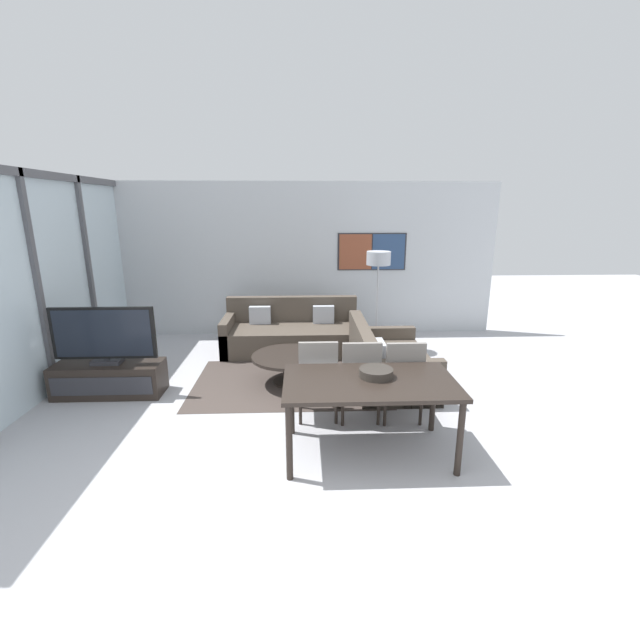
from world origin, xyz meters
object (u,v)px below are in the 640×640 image
Objects in this scene: tv_console at (110,379)px; dining_chair_right at (402,378)px; dining_table at (369,388)px; fruit_bowl at (376,372)px; sofa_side at (385,365)px; dining_chair_left at (318,377)px; sofa_main at (292,334)px; floor_lamp at (378,265)px; coffee_table at (289,362)px; dining_chair_centre at (360,378)px; television at (104,336)px.

tv_console is 1.40× the size of dining_chair_right.
fruit_bowl reaches higher than dining_table.
sofa_side is (3.61, 0.21, 0.06)m from tv_console.
sofa_side is at bearing 46.15° from dining_chair_left.
sofa_main is 1.36× the size of floor_lamp.
coffee_table is 1.06× the size of dining_chair_right.
floor_lamp reaches higher than dining_chair_centre.
dining_chair_centre is at bearing -14.77° from tv_console.
floor_lamp is at bearing 80.15° from fruit_bowl.
floor_lamp is at bearing 76.39° from dining_chair_centre.
fruit_bowl is at bearing -23.61° from tv_console.
television is at bearing 166.70° from dining_chair_right.
sofa_side is 1.08m from dining_chair_right.
coffee_table is at bearing 6.92° from television.
dining_chair_centre is (-0.48, -1.03, 0.25)m from sofa_side.
dining_chair_right reaches higher than dining_table.
floor_lamp is at bearing 44.65° from coffee_table.
dining_table is (3.13, -1.48, -0.10)m from television.
sofa_main is at bearing 116.58° from dining_chair_right.
dining_table is at bearing -90.00° from dining_chair_centre.
dining_chair_left is at bearing 123.74° from dining_table.
tv_console is 0.86× the size of sofa_side.
sofa_side reaches higher than dining_table.
floor_lamp reaches higher than tv_console.
dining_chair_left is at bearing 174.62° from dining_chair_centre.
coffee_table is 1.39m from dining_chair_centre.
dining_chair_right is (3.60, -0.85, -0.27)m from television.
dining_chair_left is at bearing -16.36° from television.
television is 1.33× the size of dining_chair_left.
dining_chair_right is (-0.01, -1.05, 0.25)m from sofa_side.
dining_chair_left is at bearing 136.15° from sofa_side.
floor_lamp is (3.74, 1.69, 1.23)m from tv_console.
tv_console is 3.25m from dining_chair_centre.
floor_lamp reaches higher than sofa_side.
tv_console is 0.81× the size of floor_lamp.
tv_console is 4.29m from floor_lamp.
dining_chair_left is at bearing 131.09° from fruit_bowl.
dining_chair_centre is 2.95× the size of fruit_bowl.
fruit_bowl is at bearing -99.85° from floor_lamp.
tv_console is at bearing -173.06° from coffee_table.
dining_chair_right is 2.95× the size of fruit_bowl.
dining_chair_left is 1.00× the size of dining_chair_right.
sofa_main is 2.54m from dining_chair_left.
dining_table is 1.70× the size of dining_chair_centre.
television is 1.33× the size of dining_chair_centre.
floor_lamp is (0.14, 2.54, 0.92)m from dining_chair_right.
television reaches higher than fruit_bowl.
coffee_table is 0.62× the size of floor_lamp.
dining_chair_right is at bearing 179.34° from sofa_side.
dining_table is 0.80m from dining_chair_right.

